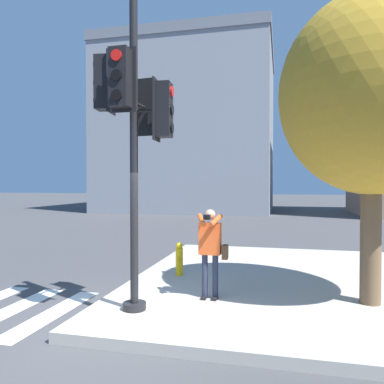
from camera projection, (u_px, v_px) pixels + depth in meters
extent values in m
plane|color=#424244|center=(97.00, 334.00, 5.76)|extent=(160.00, 160.00, 0.00)
cube|color=#ADA89E|center=(315.00, 283.00, 8.35)|extent=(8.00, 8.00, 0.17)
cube|color=silver|center=(53.00, 313.00, 6.67)|extent=(0.43, 2.65, 0.01)
cube|color=silver|center=(12.00, 310.00, 6.86)|extent=(0.43, 2.65, 0.01)
cylinder|color=black|center=(134.00, 306.00, 6.35)|extent=(0.40, 0.40, 0.12)
cylinder|color=black|center=(134.00, 151.00, 6.30)|extent=(0.14, 0.14, 5.14)
cylinder|color=black|center=(140.00, 106.00, 6.50)|extent=(0.08, 0.34, 0.05)
cube|color=black|center=(147.00, 109.00, 6.78)|extent=(0.32, 0.27, 0.90)
cube|color=black|center=(144.00, 107.00, 6.65)|extent=(0.42, 0.06, 1.02)
cylinder|color=red|center=(150.00, 94.00, 6.90)|extent=(0.17, 0.05, 0.17)
cylinder|color=black|center=(150.00, 110.00, 6.90)|extent=(0.17, 0.05, 0.17)
cylinder|color=black|center=(150.00, 126.00, 6.91)|extent=(0.17, 0.05, 0.17)
cylinder|color=black|center=(128.00, 82.00, 6.04)|extent=(0.06, 0.34, 0.05)
cube|color=black|center=(120.00, 78.00, 5.76)|extent=(0.30, 0.24, 0.90)
cube|color=black|center=(124.00, 80.00, 5.89)|extent=(0.42, 0.03, 1.02)
cylinder|color=red|center=(116.00, 55.00, 5.63)|extent=(0.17, 0.03, 0.17)
cylinder|color=black|center=(116.00, 75.00, 5.63)|extent=(0.17, 0.03, 0.17)
cylinder|color=black|center=(116.00, 95.00, 5.64)|extent=(0.17, 0.03, 0.17)
cylinder|color=black|center=(120.00, 83.00, 6.30)|extent=(0.34, 0.09, 0.05)
cube|color=black|center=(103.00, 83.00, 6.33)|extent=(0.28, 0.33, 0.90)
cube|color=black|center=(111.00, 83.00, 6.31)|extent=(0.08, 0.42, 1.02)
cylinder|color=red|center=(96.00, 66.00, 6.34)|extent=(0.05, 0.17, 0.17)
cylinder|color=black|center=(96.00, 84.00, 6.34)|extent=(0.05, 0.17, 0.17)
cylinder|color=black|center=(96.00, 101.00, 6.35)|extent=(0.05, 0.17, 0.17)
cylinder|color=black|center=(147.00, 111.00, 6.24)|extent=(0.34, 0.07, 0.05)
cube|color=black|center=(164.00, 110.00, 6.19)|extent=(0.26, 0.31, 0.90)
cube|color=black|center=(156.00, 110.00, 6.21)|extent=(0.05, 0.42, 1.02)
cylinder|color=red|center=(172.00, 91.00, 6.16)|extent=(0.04, 0.17, 0.17)
cylinder|color=black|center=(172.00, 110.00, 6.17)|extent=(0.04, 0.17, 0.17)
cylinder|color=black|center=(172.00, 128.00, 6.17)|extent=(0.04, 0.17, 0.17)
cube|color=black|center=(204.00, 297.00, 6.96)|extent=(0.09, 0.24, 0.05)
cube|color=black|center=(215.00, 298.00, 6.92)|extent=(0.09, 0.24, 0.05)
cylinder|color=#282D42|center=(205.00, 276.00, 7.01)|extent=(0.11, 0.11, 0.82)
cylinder|color=#282D42|center=(215.00, 276.00, 6.97)|extent=(0.11, 0.11, 0.82)
cube|color=#E55623|center=(210.00, 239.00, 6.98)|extent=(0.40, 0.22, 0.58)
sphere|color=tan|center=(210.00, 215.00, 6.97)|extent=(0.20, 0.20, 0.20)
cube|color=black|center=(207.00, 217.00, 6.67)|extent=(0.12, 0.10, 0.09)
cylinder|color=black|center=(206.00, 217.00, 6.60)|extent=(0.06, 0.08, 0.06)
cylinder|color=#E55623|center=(201.00, 220.00, 6.86)|extent=(0.23, 0.35, 0.22)
cylinder|color=#E55623|center=(216.00, 220.00, 6.80)|extent=(0.23, 0.35, 0.22)
cube|color=brown|center=(225.00, 252.00, 6.94)|extent=(0.10, 0.20, 0.26)
cylinder|color=brown|center=(371.00, 231.00, 6.65)|extent=(0.35, 0.35, 2.59)
ellipsoid|color=#BC8E28|center=(372.00, 94.00, 6.60)|extent=(3.24, 3.24, 3.57)
cylinder|color=yellow|center=(179.00, 262.00, 8.76)|extent=(0.17, 0.17, 0.63)
sphere|color=yellow|center=(179.00, 246.00, 8.75)|extent=(0.15, 0.15, 0.15)
cylinder|color=yellow|center=(178.00, 260.00, 8.64)|extent=(0.08, 0.06, 0.08)
cube|color=gray|center=(192.00, 135.00, 33.67)|extent=(14.05, 12.49, 13.48)
cube|color=slate|center=(192.00, 55.00, 33.52)|extent=(14.25, 12.69, 0.80)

